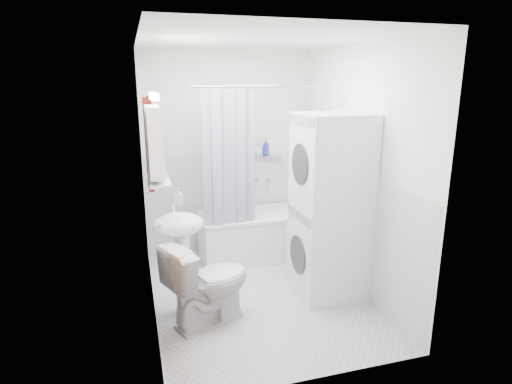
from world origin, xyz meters
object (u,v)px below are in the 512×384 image
object	(u,v)px
bathtub	(260,232)
washer_dryer	(330,207)
sink	(180,240)
toilet	(209,283)

from	to	relation	value
bathtub	washer_dryer	distance (m)	1.26
sink	bathtub	bearing A→B (deg)	44.83
bathtub	toilet	world-z (taller)	toilet
bathtub	toilet	size ratio (longest dim) A/B	1.88
washer_dryer	bathtub	bearing A→B (deg)	110.25
sink	washer_dryer	size ratio (longest dim) A/B	0.59
bathtub	washer_dryer	bearing A→B (deg)	-70.11
sink	toilet	xyz separation A→B (m)	(0.21, -0.22, -0.33)
sink	washer_dryer	bearing A→B (deg)	-0.11
bathtub	washer_dryer	world-z (taller)	washer_dryer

